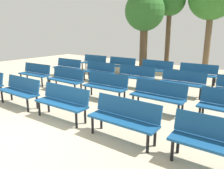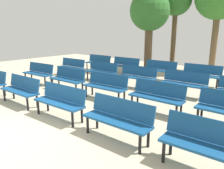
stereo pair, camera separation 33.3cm
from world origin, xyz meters
name	(u,v)px [view 1 (the left image)]	position (x,y,z in m)	size (l,w,h in m)	color
ground_plane	(7,142)	(0.00, 0.00, 0.00)	(24.30, 24.30, 0.00)	#BCAD8E
bench_r0_c1	(20,89)	(-1.97, 1.47, 0.50)	(1.62, 0.55, 0.87)	navy
bench_r0_c2	(63,100)	(-0.06, 1.58, 0.50)	(1.63, 0.58, 0.87)	navy
bench_r0_c3	(124,117)	(1.85, 1.68, 0.50)	(1.62, 0.55, 0.87)	navy
bench_r0_c4	(219,141)	(3.72, 1.79, 0.50)	(1.63, 0.58, 0.87)	navy
bench_r1_c0	(35,72)	(-4.07, 3.36, 0.50)	(1.64, 0.62, 0.87)	navy
bench_r1_c1	(66,78)	(-2.13, 3.45, 0.50)	(1.62, 0.54, 0.87)	navy
bench_r1_c2	(106,85)	(-0.27, 3.59, 0.50)	(1.63, 0.60, 0.87)	navy
bench_r1_c3	(158,94)	(1.66, 3.68, 0.50)	(1.62, 0.54, 0.87)	navy
bench_r2_c0	(67,66)	(-4.22, 5.30, 0.50)	(1.62, 0.56, 0.87)	navy
bench_r2_c1	(99,70)	(-2.23, 5.46, 0.50)	(1.62, 0.54, 0.87)	navy
bench_r2_c2	(135,75)	(-0.33, 5.57, 0.50)	(1.64, 0.62, 0.87)	navy
bench_r2_c3	(182,81)	(1.58, 5.73, 0.50)	(1.63, 0.58, 0.87)	navy
bench_r3_c0	(94,62)	(-4.29, 7.34, 0.50)	(1.62, 0.54, 0.87)	navy
bench_r3_c1	(121,65)	(-2.43, 7.45, 0.50)	(1.62, 0.55, 0.87)	navy
bench_r3_c2	(156,68)	(-0.44, 7.58, 0.50)	(1.62, 0.54, 0.87)	navy
bench_r3_c3	(197,73)	(1.49, 7.69, 0.50)	(1.63, 0.57, 0.87)	navy
tree_2	(170,2)	(-1.44, 10.93, 3.89)	(1.81, 1.81, 4.90)	brown
tree_3	(145,12)	(-2.08, 9.14, 3.23)	(2.19, 2.19, 4.41)	brown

